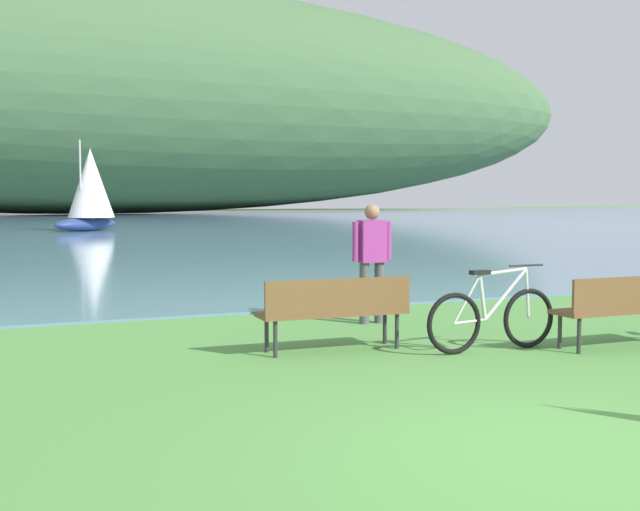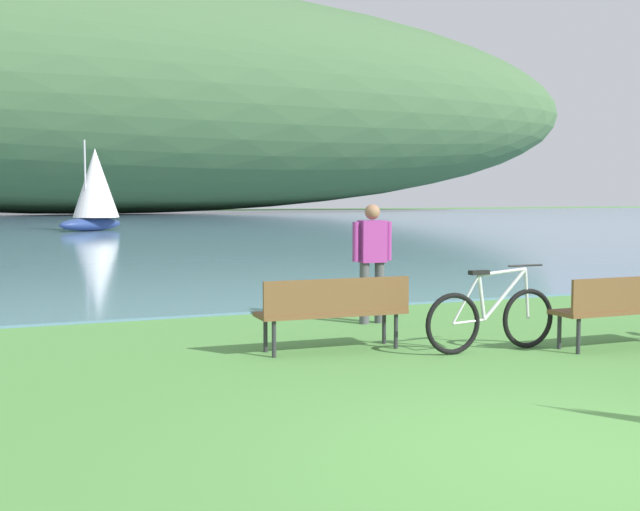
{
  "view_description": "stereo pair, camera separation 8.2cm",
  "coord_description": "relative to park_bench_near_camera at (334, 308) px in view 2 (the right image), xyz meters",
  "views": [
    {
      "loc": [
        -3.88,
        -4.37,
        1.83
      ],
      "look_at": [
        0.42,
        5.91,
        1.0
      ],
      "focal_mm": 45.09,
      "sensor_mm": 36.0,
      "label": 1
    },
    {
      "loc": [
        -3.81,
        -4.4,
        1.83
      ],
      "look_at": [
        0.42,
        5.91,
        1.0
      ],
      "focal_mm": 45.09,
      "sensor_mm": 36.0,
      "label": 2
    }
  ],
  "objects": [
    {
      "name": "park_bench_near_camera",
      "position": [
        0.0,
        0.0,
        0.0
      ],
      "size": [
        1.81,
        0.54,
        0.88
      ],
      "color": "brown",
      "rests_on": "ground"
    },
    {
      "name": "sailboat_mid_bay",
      "position": [
        1.23,
        33.64,
        1.67
      ],
      "size": [
        3.81,
        3.41,
        4.57
      ],
      "color": "navy",
      "rests_on": "bay_water"
    },
    {
      "name": "bicycle_leaning_near_bench",
      "position": [
        1.73,
        -0.69,
        -0.12
      ],
      "size": [
        1.77,
        0.1,
        1.01
      ],
      "color": "black",
      "rests_on": "ground"
    },
    {
      "name": "distant_hillside",
      "position": [
        6.05,
        71.97,
        10.81
      ],
      "size": [
        107.07,
        28.0,
        22.59
      ],
      "primitive_type": "ellipsoid",
      "color": "#42663D",
      "rests_on": "bay_water"
    },
    {
      "name": "park_bench_further_along",
      "position": [
        3.32,
        -1.13,
        0.0
      ],
      "size": [
        1.8,
        0.48,
        0.88
      ],
      "color": "brown",
      "rests_on": "ground"
    },
    {
      "name": "bay_water",
      "position": [
        0.11,
        43.23,
        -0.5
      ],
      "size": [
        180.0,
        80.0,
        0.04
      ],
      "primitive_type": "cube",
      "color": "#5B7F9E",
      "rests_on": "ground"
    },
    {
      "name": "person_at_shoreline",
      "position": [
        1.34,
        1.72,
        0.46
      ],
      "size": [
        0.61,
        0.22,
        1.71
      ],
      "color": "#4C4C51",
      "rests_on": "ground"
    },
    {
      "name": "ground_plane",
      "position": [
        0.11,
        -4.18,
        -0.52
      ],
      "size": [
        200.0,
        200.0,
        0.0
      ],
      "primitive_type": "plane",
      "color": "#518E42"
    }
  ]
}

